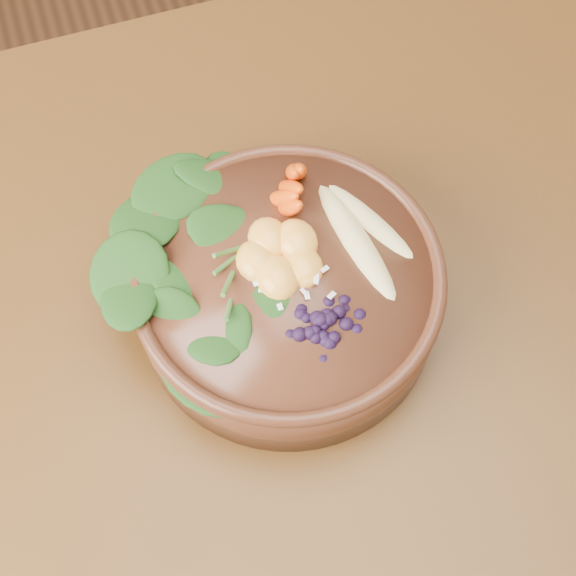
# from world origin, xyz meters

# --- Properties ---
(ground) EXTENTS (4.00, 4.00, 0.00)m
(ground) POSITION_xyz_m (0.00, 0.00, 0.00)
(ground) COLOR #381E0F
(ground) RESTS_ON ground
(dining_table) EXTENTS (1.60, 0.90, 0.75)m
(dining_table) POSITION_xyz_m (0.00, 0.00, 0.66)
(dining_table) COLOR #331C0C
(dining_table) RESTS_ON ground
(stoneware_bowl) EXTENTS (0.39, 0.39, 0.09)m
(stoneware_bowl) POSITION_xyz_m (-0.27, -0.05, 0.79)
(stoneware_bowl) COLOR #4D2818
(stoneware_bowl) RESTS_ON dining_table
(kale_heap) EXTENTS (0.25, 0.23, 0.05)m
(kale_heap) POSITION_xyz_m (-0.34, 0.01, 0.86)
(kale_heap) COLOR #214A18
(kale_heap) RESTS_ON stoneware_bowl
(carrot_cluster) EXTENTS (0.08, 0.08, 0.09)m
(carrot_cluster) POSITION_xyz_m (-0.23, 0.05, 0.89)
(carrot_cluster) COLOR #FF4608
(carrot_cluster) RESTS_ON stoneware_bowl
(banana_halves) EXTENTS (0.10, 0.19, 0.03)m
(banana_halves) POSITION_xyz_m (-0.18, -0.03, 0.86)
(banana_halves) COLOR #E0CC84
(banana_halves) RESTS_ON stoneware_bowl
(mandarin_cluster) EXTENTS (0.12, 0.12, 0.04)m
(mandarin_cluster) POSITION_xyz_m (-0.27, -0.03, 0.86)
(mandarin_cluster) COLOR #F39F32
(mandarin_cluster) RESTS_ON stoneware_bowl
(blueberry_pile) EXTENTS (0.17, 0.14, 0.05)m
(blueberry_pile) POSITION_xyz_m (-0.26, -0.12, 0.86)
(blueberry_pile) COLOR black
(blueberry_pile) RESTS_ON stoneware_bowl
(coconut_flakes) EXTENTS (0.12, 0.10, 0.01)m
(coconut_flakes) POSITION_xyz_m (-0.27, -0.07, 0.84)
(coconut_flakes) COLOR white
(coconut_flakes) RESTS_ON stoneware_bowl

